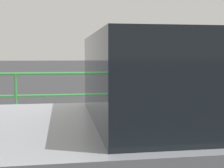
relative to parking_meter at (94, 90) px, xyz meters
name	(u,v)px	position (x,y,z in m)	size (l,w,h in m)	color
sidewalk_curb	(67,143)	(-0.36, 1.40, -1.09)	(36.00, 3.40, 0.14)	gray
parking_meter	(94,90)	(0.00, 0.00, 0.00)	(0.18, 0.19, 1.39)	slate
pedestrian_at_meter	(140,92)	(0.64, 0.17, -0.06)	(0.62, 0.56, 1.69)	#1E233F
parked_sedan_gray	(218,147)	(0.85, -1.70, -0.28)	(4.63, 1.89, 1.76)	slate
background_railing	(67,86)	(-0.36, 2.95, -0.24)	(24.06, 0.06, 1.09)	#2D7A38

